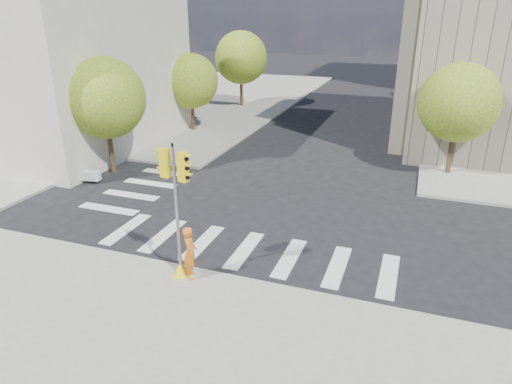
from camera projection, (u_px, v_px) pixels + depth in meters
ground at (264, 229)px, 19.36m from camera, size 160.00×160.00×0.00m
sidewalk_far_left at (165, 97)px, 48.34m from camera, size 28.00×40.00×0.15m
classical_building at (19, 45)px, 30.26m from camera, size 19.00×15.00×12.70m
tree_lw_near at (105, 98)px, 24.60m from camera, size 4.40×4.40×6.41m
tree_lw_mid at (191, 81)px, 33.49m from camera, size 4.00×4.00×5.77m
tree_lw_far at (241, 58)px, 41.93m from camera, size 4.80×4.80×6.95m
tree_re_near at (459, 103)px, 24.22m from camera, size 4.20×4.20×6.16m
tree_re_mid at (452, 71)px, 34.58m from camera, size 4.60×4.60×6.66m
tree_re_far at (447, 61)px, 45.23m from camera, size 4.00×4.00×5.88m
lamp_near at (466, 83)px, 27.35m from camera, size 0.35×0.18×8.11m
lamp_far at (456, 60)px, 39.57m from camera, size 0.35×0.18×8.11m
traffic_signal at (178, 222)px, 15.00m from camera, size 1.08×0.56×4.70m
photographer at (190, 253)px, 15.27m from camera, size 0.73×0.82×1.88m
planter_wall at (48, 173)px, 24.79m from camera, size 5.98×1.40×0.50m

